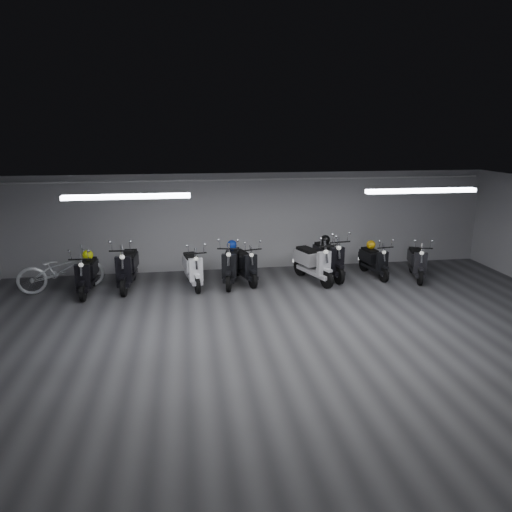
{
  "coord_description": "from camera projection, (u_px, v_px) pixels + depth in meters",
  "views": [
    {
      "loc": [
        -1.88,
        -8.19,
        3.99
      ],
      "look_at": [
        -0.28,
        2.5,
        1.05
      ],
      "focal_mm": 32.83,
      "sensor_mm": 36.0,
      "label": 1
    }
  ],
  "objects": [
    {
      "name": "fluor_strip_left",
      "position": [
        127.0,
        197.0,
        8.93
      ],
      "size": [
        2.4,
        0.18,
        0.08
      ],
      "primitive_type": "cube",
      "color": "white",
      "rests_on": "ceiling"
    },
    {
      "name": "scooter_1",
      "position": [
        127.0,
        261.0,
        11.97
      ],
      "size": [
        0.76,
        1.95,
        1.43
      ],
      "primitive_type": null,
      "rotation": [
        0.0,
        0.0,
        -0.06
      ],
      "color": "black",
      "rests_on": "floor"
    },
    {
      "name": "scooter_7",
      "position": [
        329.0,
        253.0,
        12.85
      ],
      "size": [
        0.92,
        1.98,
        1.42
      ],
      "primitive_type": null,
      "rotation": [
        0.0,
        0.0,
        0.15
      ],
      "color": "black",
      "rests_on": "floor"
    },
    {
      "name": "helmet_3",
      "position": [
        325.0,
        240.0,
        13.02
      ],
      "size": [
        0.27,
        0.27,
        0.27
      ],
      "primitive_type": "sphere",
      "color": "black",
      "rests_on": "scooter_7"
    },
    {
      "name": "back_wall",
      "position": [
        253.0,
        222.0,
        13.54
      ],
      "size": [
        14.0,
        0.01,
        2.8
      ],
      "primitive_type": "cube",
      "color": "#A2A2A4",
      "rests_on": "ground"
    },
    {
      "name": "helmet_1",
      "position": [
        88.0,
        255.0,
        11.75
      ],
      "size": [
        0.27,
        0.27,
        0.27
      ],
      "primitive_type": "sphere",
      "color": "#DBEC0D",
      "rests_on": "scooter_0"
    },
    {
      "name": "scooter_9",
      "position": [
        417.0,
        257.0,
        12.75
      ],
      "size": [
        1.0,
        1.76,
        1.24
      ],
      "primitive_type": null,
      "rotation": [
        0.0,
        0.0,
        -0.28
      ],
      "color": "black",
      "rests_on": "floor"
    },
    {
      "name": "scooter_2",
      "position": [
        193.0,
        263.0,
        12.11
      ],
      "size": [
        0.85,
        1.79,
        1.28
      ],
      "primitive_type": null,
      "rotation": [
        0.0,
        0.0,
        0.17
      ],
      "color": "white",
      "rests_on": "floor"
    },
    {
      "name": "helmet_2",
      "position": [
        371.0,
        245.0,
        13.09
      ],
      "size": [
        0.25,
        0.25,
        0.25
      ],
      "primitive_type": "sphere",
      "color": "#D79C0C",
      "rests_on": "scooter_8"
    },
    {
      "name": "conduit",
      "position": [
        253.0,
        179.0,
        13.13
      ],
      "size": [
        13.6,
        0.05,
        0.05
      ],
      "primitive_type": "cylinder",
      "rotation": [
        0.0,
        1.57,
        0.0
      ],
      "color": "white",
      "rests_on": "back_wall"
    },
    {
      "name": "scooter_5",
      "position": [
        244.0,
        259.0,
        12.47
      ],
      "size": [
        1.02,
        1.79,
        1.27
      ],
      "primitive_type": null,
      "rotation": [
        0.0,
        0.0,
        0.28
      ],
      "color": "black",
      "rests_on": "floor"
    },
    {
      "name": "front_wall",
      "position": [
        419.0,
        443.0,
        3.98
      ],
      "size": [
        14.0,
        0.01,
        2.8
      ],
      "primitive_type": "cube",
      "color": "#A2A2A4",
      "rests_on": "ground"
    },
    {
      "name": "scooter_3",
      "position": [
        231.0,
        259.0,
        12.3
      ],
      "size": [
        0.99,
        1.95,
        1.38
      ],
      "primitive_type": null,
      "rotation": [
        0.0,
        0.0,
        -0.21
      ],
      "color": "black",
      "rests_on": "floor"
    },
    {
      "name": "scooter_8",
      "position": [
        374.0,
        256.0,
        12.95
      ],
      "size": [
        0.75,
        1.65,
        1.18
      ],
      "primitive_type": null,
      "rotation": [
        0.0,
        0.0,
        0.15
      ],
      "color": "black",
      "rests_on": "floor"
    },
    {
      "name": "helmet_0",
      "position": [
        232.0,
        245.0,
        12.46
      ],
      "size": [
        0.28,
        0.28,
        0.28
      ],
      "primitive_type": "sphere",
      "color": "#0D2994",
      "rests_on": "scooter_3"
    },
    {
      "name": "ceiling",
      "position": [
        292.0,
        197.0,
        8.39
      ],
      "size": [
        14.0,
        10.0,
        0.01
      ],
      "primitive_type": "cube",
      "color": "gray",
      "rests_on": "ground"
    },
    {
      "name": "fluor_strip_right",
      "position": [
        421.0,
        191.0,
        9.79
      ],
      "size": [
        2.4,
        0.18,
        0.08
      ],
      "primitive_type": "cube",
      "color": "white",
      "rests_on": "ceiling"
    },
    {
      "name": "floor",
      "position": [
        289.0,
        341.0,
        9.13
      ],
      "size": [
        14.0,
        10.0,
        0.01
      ],
      "primitive_type": "cube",
      "color": "#38383B",
      "rests_on": "ground"
    },
    {
      "name": "scooter_0",
      "position": [
        87.0,
        269.0,
        11.6
      ],
      "size": [
        0.62,
        1.74,
        1.29
      ],
      "primitive_type": null,
      "rotation": [
        0.0,
        0.0,
        -0.03
      ],
      "color": "black",
      "rests_on": "floor"
    },
    {
      "name": "bicycle",
      "position": [
        60.0,
        265.0,
        11.81
      ],
      "size": [
        2.18,
        1.3,
        1.33
      ],
      "primitive_type": "imported",
      "rotation": [
        0.0,
        0.0,
        1.87
      ],
      "color": "silver",
      "rests_on": "floor"
    },
    {
      "name": "scooter_6",
      "position": [
        313.0,
        257.0,
        12.48
      ],
      "size": [
        1.21,
        1.97,
        1.39
      ],
      "primitive_type": null,
      "rotation": [
        0.0,
        0.0,
        0.34
      ],
      "color": "silver",
      "rests_on": "floor"
    }
  ]
}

